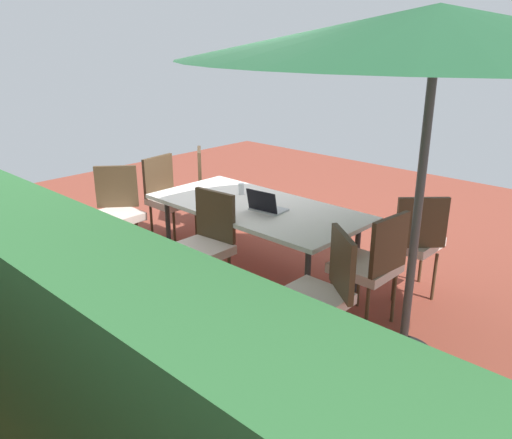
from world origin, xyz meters
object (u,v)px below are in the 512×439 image
(chair_east, at_px, (169,195))
(chair_west, at_px, (372,263))
(dining_table, at_px, (256,210))
(chair_southwest, at_px, (414,238))
(cup, at_px, (241,189))
(chair_north, at_px, (205,241))
(chair_southeast, at_px, (212,183))
(chair_northeast, at_px, (116,209))
(patio_umbrella, at_px, (437,33))
(chair_northwest, at_px, (321,291))
(laptop, at_px, (266,206))

(chair_east, relative_size, chair_west, 1.00)
(dining_table, distance_m, chair_west, 1.33)
(chair_southwest, xyz_separation_m, chair_west, (-0.01, 0.72, 0.00))
(chair_east, height_order, cup, chair_east)
(chair_east, relative_size, chair_north, 1.00)
(chair_southeast, relative_size, chair_northeast, 1.00)
(dining_table, distance_m, cup, 0.41)
(patio_umbrella, bearing_deg, chair_northeast, 7.66)
(chair_southeast, xyz_separation_m, chair_northeast, (-0.02, 1.38, 0.00))
(chair_southeast, xyz_separation_m, cup, (-1.01, 0.51, 0.23))
(chair_north, relative_size, chair_northeast, 1.00)
(chair_north, relative_size, chair_southeast, 1.00)
(chair_east, bearing_deg, dining_table, -97.57)
(patio_umbrella, height_order, chair_northeast, patio_umbrella)
(chair_southeast, bearing_deg, patio_umbrella, -156.33)
(chair_northwest, distance_m, chair_southeast, 3.03)
(patio_umbrella, distance_m, chair_southwest, 2.02)
(chair_southwest, xyz_separation_m, chair_northwest, (-0.00, 1.39, 0.00))
(chair_southwest, height_order, chair_north, same)
(chair_north, bearing_deg, chair_southeast, 130.34)
(patio_umbrella, distance_m, chair_northwest, 1.83)
(patio_umbrella, distance_m, cup, 2.64)
(dining_table, relative_size, laptop, 6.24)
(chair_southwest, height_order, chair_northeast, same)
(laptop, bearing_deg, chair_northeast, 16.09)
(chair_northwest, relative_size, laptop, 2.84)
(chair_east, xyz_separation_m, chair_southwest, (-2.68, -0.68, 0.00))
(dining_table, relative_size, chair_northwest, 2.20)
(dining_table, relative_size, chair_north, 2.20)
(chair_north, xyz_separation_m, cup, (0.37, -0.83, 0.23))
(chair_northwest, bearing_deg, chair_north, -145.00)
(patio_umbrella, height_order, laptop, patio_umbrella)
(chair_southwest, relative_size, chair_northeast, 1.00)
(laptop, xyz_separation_m, cup, (0.56, -0.23, 0.01))
(laptop, bearing_deg, chair_west, 174.65)
(dining_table, height_order, chair_west, chair_west)
(chair_southwest, bearing_deg, patio_umbrella, 70.43)
(laptop, bearing_deg, chair_northwest, 143.49)
(chair_northwest, xyz_separation_m, laptop, (1.12, -0.65, 0.22))
(dining_table, relative_size, chair_west, 2.20)
(chair_southwest, bearing_deg, chair_west, 45.56)
(chair_northwest, distance_m, laptop, 1.32)
(patio_umbrella, bearing_deg, chair_southwest, -64.63)
(cup, bearing_deg, patio_umbrella, 168.09)
(chair_east, distance_m, chair_northeast, 0.70)
(chair_southeast, distance_m, chair_west, 2.79)
(chair_east, bearing_deg, chair_southeast, -7.30)
(chair_east, bearing_deg, chair_northwest, -112.86)
(cup, bearing_deg, chair_northeast, 41.23)
(chair_northeast, bearing_deg, chair_east, 41.83)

